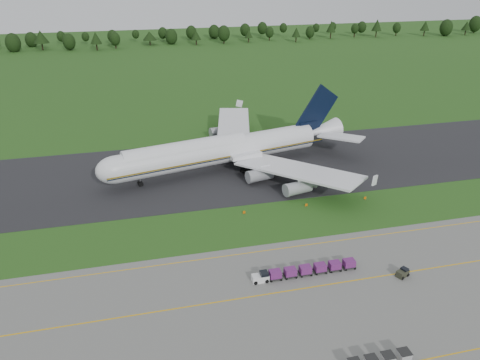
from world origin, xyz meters
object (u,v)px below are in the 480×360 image
object	(u,v)px
baggage_train	(303,270)
utility_cart	(402,273)
aircraft	(224,149)
edge_markers	(306,205)

from	to	relation	value
baggage_train	utility_cart	bearing A→B (deg)	-15.11
utility_cart	baggage_train	bearing A→B (deg)	164.89
aircraft	edge_markers	xyz separation A→B (m)	(13.29, -23.73, -5.15)
aircraft	edge_markers	world-z (taller)	aircraft
aircraft	utility_cart	xyz separation A→B (m)	(20.15, -51.09, -4.79)
aircraft	edge_markers	bearing A→B (deg)	-60.74
aircraft	baggage_train	xyz separation A→B (m)	(3.96, -46.72, -4.48)
baggage_train	utility_cart	world-z (taller)	baggage_train
edge_markers	utility_cart	bearing A→B (deg)	-75.94
baggage_train	edge_markers	world-z (taller)	baggage_train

